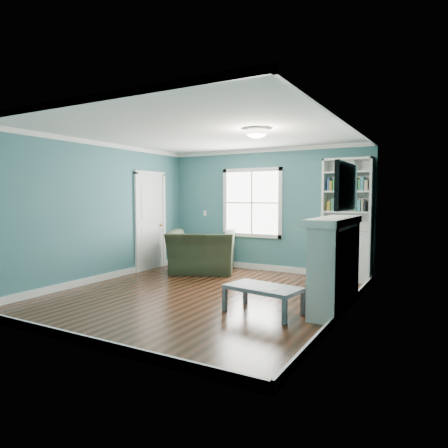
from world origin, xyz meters
The scene contains 13 objects.
floor centered at (0.00, 0.00, 0.00)m, with size 5.00×5.00×0.00m, color black.
room_walls centered at (0.00, 0.00, 1.58)m, with size 5.00×5.00×5.00m.
trim centered at (0.00, 0.00, 1.24)m, with size 4.50×5.00×2.60m.
window centered at (-0.30, 2.49, 1.45)m, with size 1.40×0.06×1.50m.
bookshelf centered at (1.77, 2.30, 0.92)m, with size 0.90×0.35×2.31m.
fireplace centered at (2.08, 0.20, 0.64)m, with size 0.44×1.58×1.30m.
tv centered at (2.20, 0.20, 1.72)m, with size 0.06×1.10×0.65m, color black.
door centered at (-2.22, 1.40, 1.07)m, with size 0.12×0.98×2.17m.
ceiling_fixture centered at (0.90, 0.10, 2.55)m, with size 0.38×0.38×0.15m.
light_switch centered at (-1.50, 2.48, 1.20)m, with size 0.08×0.01×0.12m, color white.
recliner centered at (-1.03, 1.60, 0.59)m, with size 1.35×0.87×1.18m, color black.
coffee_table centered at (1.25, -0.42, 0.32)m, with size 1.08×0.70×0.37m.
paper_sheet centered at (1.37, -0.54, 0.37)m, with size 0.19×0.25×0.00m, color white.
Camera 1 is at (3.41, -5.37, 1.59)m, focal length 32.00 mm.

